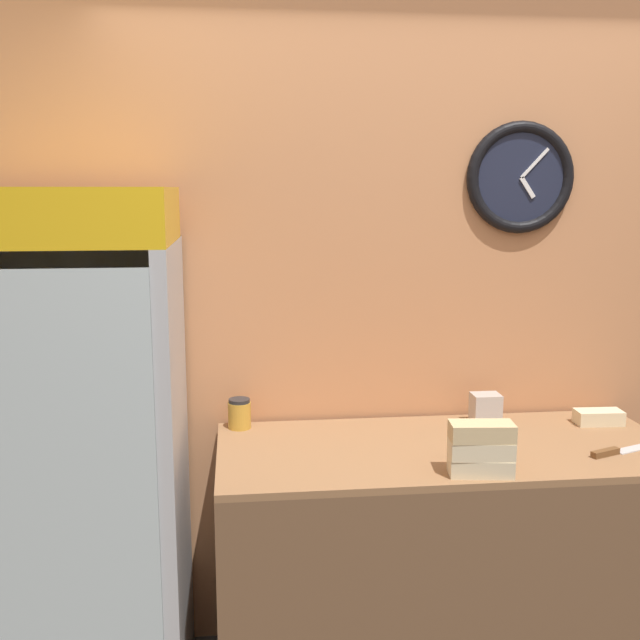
{
  "coord_description": "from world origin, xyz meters",
  "views": [
    {
      "loc": [
        -0.75,
        -1.61,
        1.85
      ],
      "look_at": [
        -0.46,
        0.94,
        1.4
      ],
      "focal_mm": 42.0,
      "sensor_mm": 36.0,
      "label": 1
    }
  ],
  "objects": [
    {
      "name": "wall_back",
      "position": [
        0.0,
        1.31,
        1.36
      ],
      "size": [
        5.2,
        0.1,
        2.7
      ],
      "color": "tan",
      "rests_on": "ground_plane"
    },
    {
      "name": "prep_counter",
      "position": [
        0.0,
        0.91,
        0.47
      ],
      "size": [
        1.65,
        0.71,
        0.93
      ],
      "color": "brown",
      "rests_on": "ground_plane"
    },
    {
      "name": "beverage_cooler",
      "position": [
        -1.34,
        0.97,
        1.02
      ],
      "size": [
        0.79,
        0.68,
        1.85
      ],
      "color": "#B2B7BC",
      "rests_on": "ground_plane"
    },
    {
      "name": "sandwich_stack_bottom",
      "position": [
        0.03,
        0.62,
        0.96
      ],
      "size": [
        0.22,
        0.12,
        0.06
      ],
      "color": "beige",
      "rests_on": "prep_counter"
    },
    {
      "name": "sandwich_stack_middle",
      "position": [
        0.03,
        0.62,
        1.02
      ],
      "size": [
        0.21,
        0.12,
        0.06
      ],
      "color": "beige",
      "rests_on": "sandwich_stack_bottom"
    },
    {
      "name": "sandwich_stack_top",
      "position": [
        0.03,
        0.62,
        1.08
      ],
      "size": [
        0.21,
        0.12,
        0.06
      ],
      "color": "tan",
      "rests_on": "sandwich_stack_middle"
    },
    {
      "name": "sandwich_flat_left",
      "position": [
        0.67,
        1.09,
        0.96
      ],
      "size": [
        0.19,
        0.1,
        0.06
      ],
      "color": "beige",
      "rests_on": "prep_counter"
    },
    {
      "name": "chefs_knife",
      "position": [
        0.57,
        0.76,
        0.94
      ],
      "size": [
        0.3,
        0.14,
        0.02
      ],
      "color": "silver",
      "rests_on": "prep_counter"
    },
    {
      "name": "condiment_jar",
      "position": [
        -0.74,
        1.19,
        0.99
      ],
      "size": [
        0.09,
        0.09,
        0.12
      ],
      "color": "gold",
      "rests_on": "prep_counter"
    },
    {
      "name": "napkin_dispenser",
      "position": [
        0.22,
        1.14,
        0.99
      ],
      "size": [
        0.11,
        0.09,
        0.12
      ],
      "color": "#B7B2AD",
      "rests_on": "prep_counter"
    }
  ]
}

